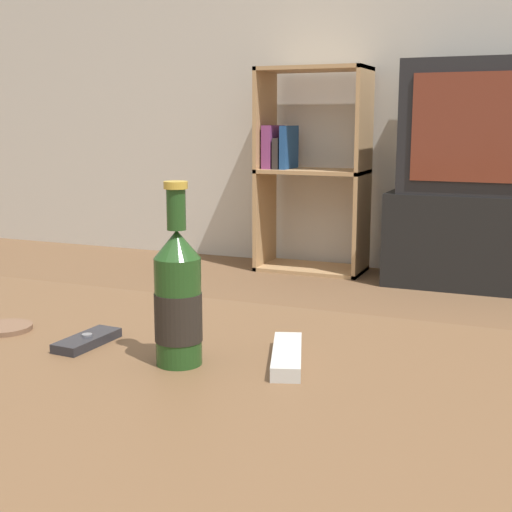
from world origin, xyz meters
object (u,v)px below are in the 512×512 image
bookshelf (307,167)px  remote_control (287,356)px  television (487,127)px  tv_stand (480,241)px  cell_phone (87,340)px  beer_bottle (178,299)px

bookshelf → remote_control: (0.87, -2.65, -0.08)m
television → bookshelf: bearing=176.5°
tv_stand → television: television is taller
remote_control → television: bearing=70.7°
television → cell_phone: size_ratio=6.43×
cell_phone → remote_control: size_ratio=0.71×
beer_bottle → cell_phone: size_ratio=2.17×
television → remote_control: (-0.03, -2.60, -0.29)m
television → cell_phone: (-0.33, -2.64, -0.30)m
tv_stand → cell_phone: 2.68m
television → bookshelf: television is taller
remote_control → beer_bottle: bearing=-174.8°
remote_control → cell_phone: bearing=168.8°
tv_stand → remote_control: 2.61m
tv_stand → cell_phone: bearing=-97.2°
television → beer_bottle: (-0.16, -2.66, -0.21)m
bookshelf → cell_phone: bearing=-78.3°
beer_bottle → remote_control: (0.14, 0.06, -0.08)m
cell_phone → remote_control: bearing=10.6°
bookshelf → cell_phone: 2.75m
television → bookshelf: size_ratio=0.72×
beer_bottle → cell_phone: 0.19m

